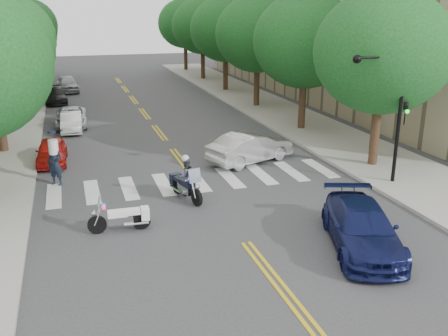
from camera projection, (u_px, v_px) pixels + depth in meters
name	position (u px, v px, depth m)	size (l,w,h in m)	color
ground	(246.00, 243.00, 16.74)	(140.00, 140.00, 0.00)	#38383A
sidewalk_left	(5.00, 121.00, 33.97)	(5.00, 60.00, 0.15)	#9E9991
sidewalk_right	(265.00, 105.00, 39.38)	(5.00, 60.00, 0.15)	#9E9991
tree_l_2	(5.00, 38.00, 32.47)	(6.40, 6.40, 8.45)	#382316
tree_l_3	(15.00, 32.00, 39.72)	(6.40, 6.40, 8.45)	#382316
tree_l_4	(22.00, 28.00, 46.98)	(6.40, 6.40, 8.45)	#382316
tree_l_5	(27.00, 25.00, 54.24)	(6.40, 6.40, 8.45)	#382316
tree_r_0	(383.00, 52.00, 22.97)	(6.40, 6.40, 8.45)	#382316
tree_r_1	(305.00, 41.00, 30.23)	(6.40, 6.40, 8.45)	#382316
tree_r_2	(258.00, 34.00, 37.48)	(6.40, 6.40, 8.45)	#382316
tree_r_3	(226.00, 29.00, 44.74)	(6.40, 6.40, 8.45)	#382316
tree_r_4	(202.00, 26.00, 51.99)	(6.40, 6.40, 8.45)	#382316
tree_r_5	(185.00, 24.00, 59.25)	(6.40, 6.40, 8.45)	#382316
traffic_signal_pole	(391.00, 102.00, 20.96)	(2.82, 0.42, 6.00)	black
motorcycle_police	(185.00, 179.00, 20.33)	(0.96, 2.28, 1.89)	black
motorcycle_parked	(125.00, 217.00, 17.52)	(2.19, 0.52, 1.41)	black
officer_standing	(55.00, 164.00, 21.83)	(0.73, 0.48, 1.99)	black
convertible	(251.00, 147.00, 25.16)	(1.63, 4.66, 1.54)	silver
sedan_blue	(362.00, 228.00, 16.19)	(2.01, 4.95, 1.44)	#101645
parked_car_a	(52.00, 151.00, 25.06)	(1.43, 3.56, 1.21)	red
parked_car_b	(72.00, 122.00, 31.40)	(1.25, 3.59, 1.18)	silver
parked_car_c	(71.00, 117.00, 32.76)	(1.99, 4.32, 1.20)	#B6B8BF
parked_car_d	(55.00, 95.00, 40.61)	(1.71, 4.22, 1.22)	black
parked_car_e	(68.00, 84.00, 45.87)	(1.74, 4.33, 1.47)	#AEAFB4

